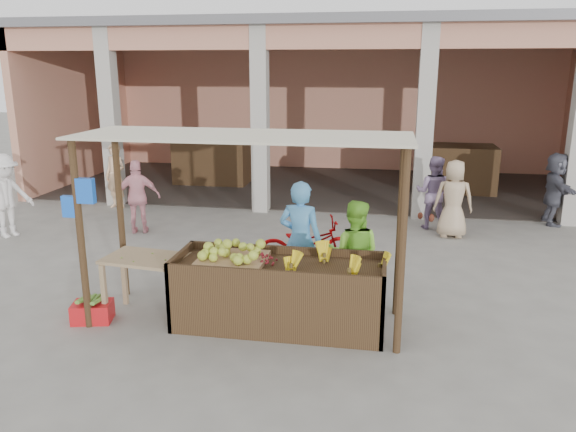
% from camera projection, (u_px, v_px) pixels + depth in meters
% --- Properties ---
extents(ground, '(60.00, 60.00, 0.00)m').
position_uv_depth(ground, '(241.00, 322.00, 7.18)').
color(ground, slate).
rests_on(ground, ground).
extents(market_building, '(14.40, 6.40, 4.20)m').
position_uv_depth(market_building, '(325.00, 84.00, 14.96)').
color(market_building, tan).
rests_on(market_building, ground).
extents(fruit_stall, '(2.60, 0.95, 0.80)m').
position_uv_depth(fruit_stall, '(279.00, 296.00, 6.99)').
color(fruit_stall, '#47331C').
rests_on(fruit_stall, ground).
extents(stall_awning, '(4.09, 1.35, 2.39)m').
position_uv_depth(stall_awning, '(238.00, 169.00, 6.72)').
color(stall_awning, '#47331C').
rests_on(stall_awning, ground).
extents(banana_heap, '(1.17, 0.64, 0.21)m').
position_uv_depth(banana_heap, '(334.00, 261.00, 6.71)').
color(banana_heap, yellow).
rests_on(banana_heap, fruit_stall).
extents(melon_tray, '(0.83, 0.72, 0.22)m').
position_uv_depth(melon_tray, '(232.00, 254.00, 6.98)').
color(melon_tray, '#AA8058').
rests_on(melon_tray, fruit_stall).
extents(berry_heap, '(0.45, 0.37, 0.14)m').
position_uv_depth(berry_heap, '(263.00, 258.00, 6.94)').
color(berry_heap, maroon).
rests_on(berry_heap, fruit_stall).
extents(side_table, '(1.07, 0.77, 0.81)m').
position_uv_depth(side_table, '(145.00, 267.00, 7.21)').
color(side_table, tan).
rests_on(side_table, ground).
extents(papaya_pile, '(0.74, 0.42, 0.21)m').
position_uv_depth(papaya_pile, '(144.00, 249.00, 7.15)').
color(papaya_pile, '#51842B').
rests_on(papaya_pile, side_table).
extents(red_crate, '(0.55, 0.45, 0.25)m').
position_uv_depth(red_crate, '(93.00, 312.00, 7.18)').
color(red_crate, red).
rests_on(red_crate, ground).
extents(plantain_bundle, '(0.39, 0.27, 0.08)m').
position_uv_depth(plantain_bundle, '(91.00, 300.00, 7.13)').
color(plantain_bundle, '#5C9135').
rests_on(plantain_bundle, red_crate).
extents(produce_sacks, '(1.09, 0.82, 0.66)m').
position_uv_depth(produce_sacks, '(436.00, 205.00, 11.83)').
color(produce_sacks, maroon).
rests_on(produce_sacks, ground).
extents(vendor_blue, '(0.74, 0.60, 1.78)m').
position_uv_depth(vendor_blue, '(300.00, 236.00, 7.73)').
color(vendor_blue, '#4FA0E2').
rests_on(vendor_blue, ground).
extents(vendor_green, '(0.78, 0.48, 1.55)m').
position_uv_depth(vendor_green, '(354.00, 251.00, 7.48)').
color(vendor_green, '#87DD3B').
rests_on(vendor_green, ground).
extents(motorcycle, '(1.04, 1.79, 0.89)m').
position_uv_depth(motorcycle, '(306.00, 244.00, 8.89)').
color(motorcycle, '#8F0405').
rests_on(motorcycle, ground).
extents(shopper_a, '(0.99, 1.23, 1.72)m').
position_uv_depth(shopper_a, '(5.00, 193.00, 10.58)').
color(shopper_a, white).
rests_on(shopper_a, ground).
extents(shopper_b, '(1.00, 0.72, 1.53)m').
position_uv_depth(shopper_b, '(138.00, 194.00, 10.84)').
color(shopper_b, pink).
rests_on(shopper_b, ground).
extents(shopper_c, '(0.81, 0.55, 1.64)m').
position_uv_depth(shopper_c, '(454.00, 195.00, 10.57)').
color(shopper_c, tan).
rests_on(shopper_c, ground).
extents(shopper_d, '(0.63, 1.46, 1.57)m').
position_uv_depth(shopper_d, '(555.00, 187.00, 11.44)').
color(shopper_d, '#50505D').
rests_on(shopper_d, ground).
extents(shopper_e, '(0.67, 0.58, 1.54)m').
position_uv_depth(shopper_e, '(116.00, 175.00, 12.78)').
color(shopper_e, '#E6B68A').
rests_on(shopper_e, ground).
extents(shopper_f, '(0.88, 0.66, 1.60)m').
position_uv_depth(shopper_f, '(433.00, 189.00, 11.13)').
color(shopper_f, gray).
rests_on(shopper_f, ground).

